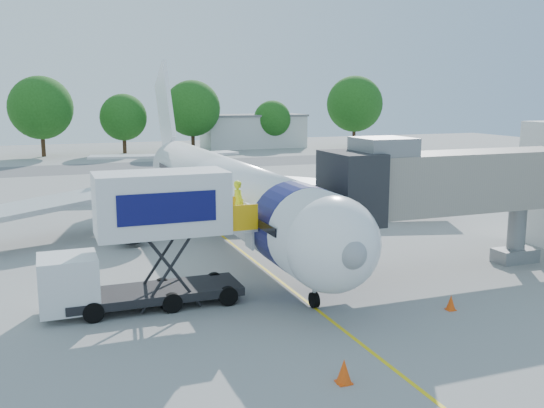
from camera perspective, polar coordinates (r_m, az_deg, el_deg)
name	(u,v)px	position (r m, az deg, el deg)	size (l,w,h in m)	color
ground	(242,251)	(33.45, -2.84, -4.47)	(160.00, 160.00, 0.00)	gray
guidance_line	(242,251)	(33.45, -2.84, -4.46)	(0.15, 70.00, 0.01)	yellow
taxiway_strip	(133,167)	(73.95, -12.94, 3.44)	(120.00, 10.00, 0.01)	#59595B
aircraft	(221,188)	(36.71, -4.87, 1.53)	(34.17, 37.73, 11.35)	white
jet_bridge	(446,183)	(30.05, 16.04, 1.90)	(13.90, 3.20, 6.60)	gray
catering_hiloader	(146,241)	(24.75, -11.75, -3.39)	(8.50, 2.44, 5.50)	black
safety_cone_a	(451,303)	(25.57, 16.48, -8.91)	(0.39, 0.39, 0.62)	#F14A0C
safety_cone_b	(344,372)	(18.88, 6.78, -15.40)	(0.48, 0.48, 0.76)	#F14A0C
outbuilding_right	(253,131)	(98.29, -1.78, 6.90)	(16.40, 7.40, 5.30)	silver
tree_c	(41,108)	(89.25, -20.94, 8.46)	(8.62, 8.62, 10.99)	#382314
tree_d	(123,117)	(90.82, -13.81, 7.93)	(6.73, 6.73, 8.58)	#382314
tree_e	(192,108)	(91.46, -7.51, 8.91)	(8.29, 8.29, 10.57)	#382314
tree_f	(272,119)	(97.11, 0.02, 7.98)	(5.91, 5.91, 7.53)	#382314
tree_g	(355,104)	(99.62, 7.78, 9.32)	(8.97, 8.97, 11.43)	#382314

